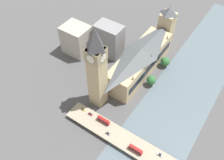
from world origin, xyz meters
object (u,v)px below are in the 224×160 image
Objects in this scene: car_southbound_mid at (160,155)px; car_southbound_lead at (90,114)px; clock_tower at (97,67)px; car_southbound_extra at (108,133)px; parliament_hall at (140,60)px; victoria_tower at (166,26)px; double_decker_bus_mid at (103,120)px; road_bridge at (145,152)px; double_decker_bus_rear at (136,149)px; car_northbound_tail at (83,109)px.

car_southbound_lead is at bearing 0.25° from car_southbound_mid.
car_southbound_extra is (-28.40, 25.98, -38.61)m from clock_tower.
car_southbound_mid is (-60.71, 73.70, -9.76)m from parliament_hall.
victoria_tower is at bearing -64.95° from car_southbound_mid.
victoria_tower is at bearing -86.59° from double_decker_bus_mid.
road_bridge is 12.54× the size of double_decker_bus_mid.
clock_tower is 7.00× the size of double_decker_bus_rear.
double_decker_bus_rear is 59.08m from car_northbound_tail.
car_northbound_tail is at bearing -2.71° from car_southbound_lead.
clock_tower reaches higher than victoria_tower.
clock_tower is at bearing -101.54° from car_northbound_tail.
victoria_tower is at bearing -89.94° from parliament_hall.
car_northbound_tail is (58.55, -7.66, -1.89)m from double_decker_bus_rear.
car_northbound_tail is at bearing -7.46° from double_decker_bus_rear.
victoria_tower reaches higher than parliament_hall.
road_bridge is at bearing 122.80° from parliament_hall.
car_southbound_mid reaches higher than car_northbound_tail.
car_southbound_lead is (-4.95, 19.01, -38.64)m from clock_tower.
car_southbound_extra is (-23.45, 6.97, 0.03)m from car_southbound_lead.
parliament_hall is 74.52m from double_decker_bus_mid.
road_bridge is 33.06m from car_southbound_extra.
parliament_hall is 92.53m from double_decker_bus_rear.
parliament_hall is 1.10× the size of clock_tower.
car_southbound_extra is at bearing -0.60° from double_decker_bus_rear.
victoria_tower is 11.91× the size of car_southbound_mid.
double_decker_bus_mid is (-7.75, 130.00, -15.54)m from victoria_tower.
clock_tower reaches higher than double_decker_bus_rear.
car_southbound_mid reaches higher than road_bridge.
clock_tower is at bearing -25.62° from double_decker_bus_rear.
car_southbound_lead is 1.09× the size of car_southbound_extra.
double_decker_bus_rear is at bearing 118.21° from parliament_hall.
victoria_tower is 11.57× the size of car_southbound_lead.
car_southbound_extra is at bearing 9.49° from car_southbound_mid.
parliament_hall is 7.63× the size of double_decker_bus_mid.
double_decker_bus_mid is at bearing 179.70° from car_northbound_tail.
road_bridge is at bearing 176.21° from car_southbound_lead.
parliament_hall is 18.96× the size of car_northbound_tail.
car_northbound_tail is (3.80, 18.60, -38.64)m from clock_tower.
car_southbound_mid is at bearing 180.00° from double_decker_bus_mid.
victoria_tower is 12.58× the size of car_southbound_extra.
double_decker_bus_mid is at bearing 135.23° from clock_tower.
car_southbound_mid is at bearing 129.48° from parliament_hall.
car_southbound_extra is (-32.20, 7.39, 0.03)m from car_northbound_tail.
car_southbound_mid is at bearing 165.40° from clock_tower.
clock_tower is at bearing -14.60° from car_southbound_mid.
victoria_tower is (-11.12, -111.29, -21.24)m from clock_tower.
double_decker_bus_rear reaches higher than car_southbound_extra.
clock_tower is at bearing -75.40° from car_southbound_lead.
parliament_hall is 21.45× the size of car_southbound_lead.
victoria_tower reaches higher than car_southbound_lead.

